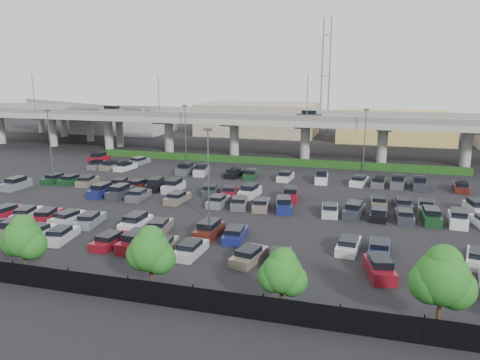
% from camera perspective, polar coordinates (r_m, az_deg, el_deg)
% --- Properties ---
extents(ground, '(280.00, 280.00, 0.00)m').
position_cam_1_polar(ground, '(60.56, -1.23, -2.49)').
color(ground, black).
extents(overpass, '(150.00, 13.00, 15.80)m').
position_cam_1_polar(overpass, '(89.87, 4.68, 7.15)').
color(overpass, gray).
rests_on(overpass, ground).
extents(on_ramp, '(50.93, 30.13, 8.80)m').
position_cam_1_polar(on_ramp, '(121.07, -19.24, 7.96)').
color(on_ramp, gray).
rests_on(on_ramp, ground).
extents(hedge, '(66.00, 1.60, 1.10)m').
position_cam_1_polar(hedge, '(84.01, 3.82, 2.31)').
color(hedge, '#123910').
rests_on(hedge, ground).
extents(fence, '(70.00, 0.10, 2.00)m').
position_cam_1_polar(fence, '(36.15, -14.91, -12.60)').
color(fence, black).
rests_on(fence, ground).
extents(tree_row, '(65.07, 3.66, 5.94)m').
position_cam_1_polar(tree_row, '(35.93, -12.91, -8.10)').
color(tree_row, '#332316').
rests_on(tree_row, ground).
extents(parked_cars, '(63.00, 41.68, 1.67)m').
position_cam_1_polar(parked_cars, '(57.31, -3.18, -2.77)').
color(parked_cars, white).
rests_on(parked_cars, ground).
extents(light_poles, '(66.90, 48.38, 10.30)m').
position_cam_1_polar(light_poles, '(62.36, -4.35, 3.81)').
color(light_poles, '#4E4E53').
rests_on(light_poles, ground).
extents(distant_buildings, '(138.00, 24.00, 9.00)m').
position_cam_1_polar(distant_buildings, '(118.26, 13.61, 6.69)').
color(distant_buildings, gray).
rests_on(distant_buildings, ground).
extents(comm_tower, '(2.40, 2.40, 30.00)m').
position_cam_1_polar(comm_tower, '(130.36, 10.40, 12.65)').
color(comm_tower, '#4E4E53').
rests_on(comm_tower, ground).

